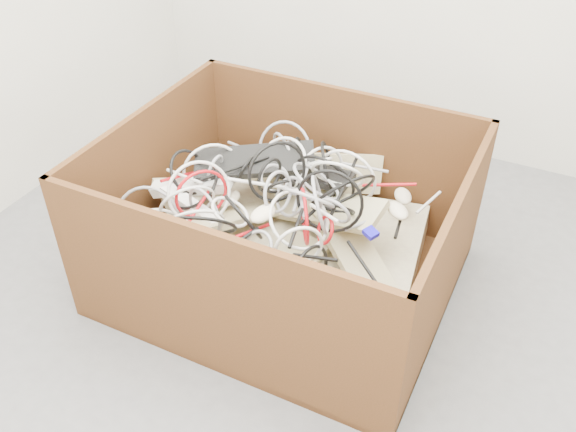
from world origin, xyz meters
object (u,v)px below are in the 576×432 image
at_px(cardboard_box, 282,249).
at_px(power_strip_left, 191,187).
at_px(power_strip_right, 192,207).
at_px(vga_plug, 371,233).

distance_m(cardboard_box, power_strip_left, 0.42).
xyz_separation_m(power_strip_left, power_strip_right, (0.07, -0.10, -0.01)).
xyz_separation_m(cardboard_box, vga_plug, (0.34, -0.01, 0.21)).
bearing_deg(vga_plug, power_strip_left, -149.55).
relative_size(cardboard_box, power_strip_left, 3.73).
distance_m(cardboard_box, power_strip_right, 0.38).
bearing_deg(cardboard_box, power_strip_left, -174.37).
relative_size(power_strip_left, power_strip_right, 1.18).
distance_m(power_strip_left, vga_plug, 0.71).
distance_m(cardboard_box, vga_plug, 0.40).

